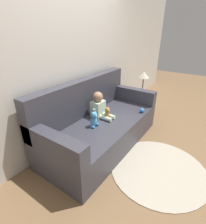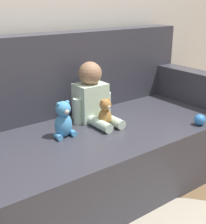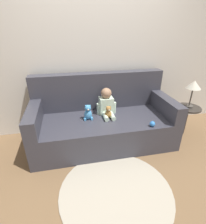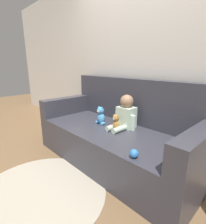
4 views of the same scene
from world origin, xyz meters
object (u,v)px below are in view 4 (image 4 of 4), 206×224
object	(u,v)px
teddy_bear_brown	(116,123)
plush_toy_side	(101,116)
toy_ball	(134,154)
person_baby	(125,114)
couch	(118,134)

from	to	relation	value
teddy_bear_brown	plush_toy_side	world-z (taller)	plush_toy_side
plush_toy_side	toy_ball	size ratio (longest dim) A/B	3.07
person_baby	plush_toy_side	xyz separation A→B (m)	(-0.30, -0.13, -0.06)
teddy_bear_brown	toy_ball	xyz separation A→B (m)	(0.53, -0.35, -0.05)
couch	person_baby	distance (m)	0.28
couch	person_baby	world-z (taller)	couch
plush_toy_side	teddy_bear_brown	bearing A→B (deg)	-5.30
plush_toy_side	toy_ball	distance (m)	0.91
person_baby	plush_toy_side	world-z (taller)	person_baby
couch	person_baby	bearing A→B (deg)	32.14
couch	toy_ball	size ratio (longest dim) A/B	27.82
couch	teddy_bear_brown	distance (m)	0.23
couch	plush_toy_side	xyz separation A→B (m)	(-0.23, -0.08, 0.21)
person_baby	toy_ball	size ratio (longest dim) A/B	5.42
person_baby	teddy_bear_brown	xyz separation A→B (m)	(-0.01, -0.16, -0.07)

